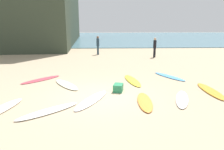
% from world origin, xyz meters
% --- Properties ---
extents(ground_plane, '(120.00, 120.00, 0.00)m').
position_xyz_m(ground_plane, '(0.00, 0.00, 0.00)').
color(ground_plane, tan).
extents(ocean_water, '(120.00, 40.00, 0.08)m').
position_xyz_m(ocean_water, '(0.00, 37.44, 0.04)').
color(ocean_water, slate).
rests_on(ocean_water, ground_plane).
extents(surfboard_0, '(1.80, 2.28, 0.09)m').
position_xyz_m(surfboard_0, '(-1.83, 1.66, 0.04)').
color(surfboard_0, '#EBEEC9').
rests_on(surfboard_0, ground_plane).
extents(surfboard_1, '(0.73, 2.22, 0.09)m').
position_xyz_m(surfboard_1, '(1.77, -0.90, 0.04)').
color(surfboard_1, orange).
rests_on(surfboard_1, ground_plane).
extents(surfboard_2, '(1.26, 2.28, 0.08)m').
position_xyz_m(surfboard_2, '(3.40, -0.64, 0.04)').
color(surfboard_2, white).
rests_on(surfboard_2, ground_plane).
extents(surfboard_3, '(0.94, 2.54, 0.09)m').
position_xyz_m(surfboard_3, '(1.69, 2.32, 0.04)').
color(surfboard_3, yellow).
rests_on(surfboard_3, ground_plane).
extents(surfboard_4, '(1.57, 2.34, 0.07)m').
position_xyz_m(surfboard_4, '(4.02, 3.14, 0.03)').
color(surfboard_4, '#4C96D1').
rests_on(surfboard_4, ground_plane).
extents(surfboard_5, '(2.17, 1.95, 0.08)m').
position_xyz_m(surfboard_5, '(-1.92, -1.69, 0.04)').
color(surfboard_5, silver).
rests_on(surfboard_5, ground_plane).
extents(surfboard_6, '(2.00, 2.11, 0.06)m').
position_xyz_m(surfboard_6, '(-3.44, 2.76, 0.03)').
color(surfboard_6, '#DC4354').
rests_on(surfboard_6, ground_plane).
extents(surfboard_7, '(1.62, 2.56, 0.07)m').
position_xyz_m(surfboard_7, '(-0.39, -0.60, 0.03)').
color(surfboard_7, silver).
rests_on(surfboard_7, ground_plane).
extents(surfboard_9, '(0.64, 2.60, 0.09)m').
position_xyz_m(surfboard_9, '(5.13, 0.34, 0.04)').
color(surfboard_9, orange).
rests_on(surfboard_9, ground_plane).
extents(beachgoer_near, '(0.39, 0.39, 1.81)m').
position_xyz_m(beachgoer_near, '(4.82, 10.37, 1.02)').
color(beachgoer_near, black).
rests_on(beachgoer_near, ground_plane).
extents(beachgoer_mid, '(0.34, 0.34, 1.85)m').
position_xyz_m(beachgoer_mid, '(-0.45, 12.30, 1.05)').
color(beachgoer_mid, '#1E3342').
rests_on(beachgoer_mid, ground_plane).
extents(beach_cooler, '(0.54, 0.66, 0.35)m').
position_xyz_m(beach_cooler, '(0.79, 0.58, 0.18)').
color(beach_cooler, '#287F51').
rests_on(beach_cooler, ground_plane).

